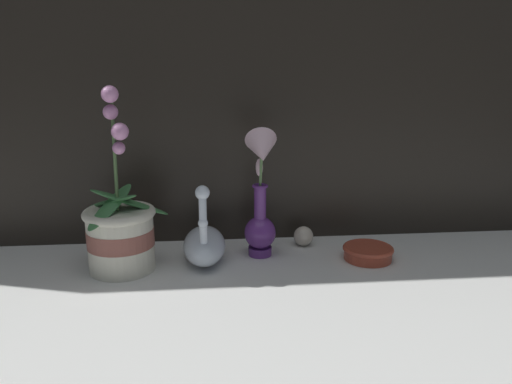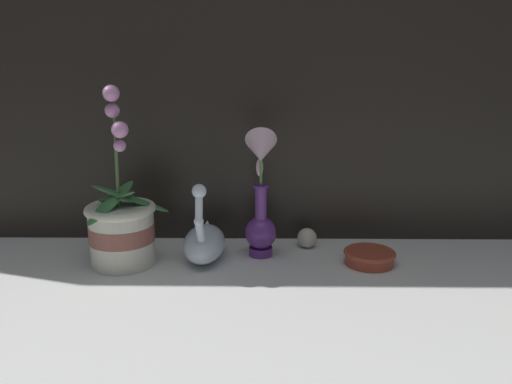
{
  "view_description": "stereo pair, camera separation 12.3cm",
  "coord_description": "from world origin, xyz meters",
  "views": [
    {
      "loc": [
        -0.08,
        -1.04,
        0.49
      ],
      "look_at": [
        0.02,
        0.14,
        0.17
      ],
      "focal_mm": 35.0,
      "sensor_mm": 36.0,
      "label": 1
    },
    {
      "loc": [
        0.04,
        -1.05,
        0.49
      ],
      "look_at": [
        0.02,
        0.14,
        0.17
      ],
      "focal_mm": 35.0,
      "sensor_mm": 36.0,
      "label": 2
    }
  ],
  "objects": [
    {
      "name": "ground_plane",
      "position": [
        0.0,
        0.0,
        0.0
      ],
      "size": [
        2.8,
        2.8,
        0.0
      ],
      "primitive_type": "plane",
      "color": "silver"
    },
    {
      "name": "window_backdrop",
      "position": [
        0.0,
        0.29,
        0.6
      ],
      "size": [
        2.8,
        0.03,
        1.2
      ],
      "color": "black",
      "rests_on": "ground_plane"
    },
    {
      "name": "orchid_potted_plant",
      "position": [
        -0.3,
        0.09,
        0.1
      ],
      "size": [
        0.22,
        0.2,
        0.43
      ],
      "color": "beige",
      "rests_on": "ground_plane"
    },
    {
      "name": "swan_figurine",
      "position": [
        -0.11,
        0.13,
        0.05
      ],
      "size": [
        0.1,
        0.21,
        0.21
      ],
      "color": "silver",
      "rests_on": "ground_plane"
    },
    {
      "name": "blue_vase",
      "position": [
        0.04,
        0.14,
        0.15
      ],
      "size": [
        0.08,
        0.13,
        0.33
      ],
      "color": "#602D7F",
      "rests_on": "ground_plane"
    },
    {
      "name": "glass_sphere",
      "position": [
        0.16,
        0.21,
        0.03
      ],
      "size": [
        0.05,
        0.05,
        0.05
      ],
      "color": "beige",
      "rests_on": "ground_plane"
    },
    {
      "name": "amber_dish",
      "position": [
        0.3,
        0.1,
        0.02
      ],
      "size": [
        0.13,
        0.13,
        0.03
      ],
      "color": "#A8422D",
      "rests_on": "ground_plane"
    }
  ]
}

